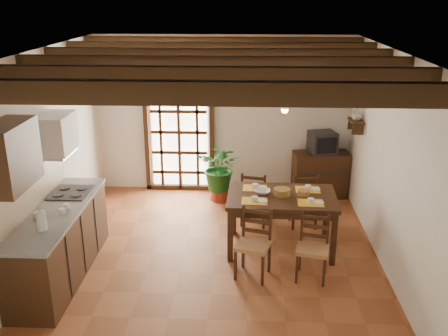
# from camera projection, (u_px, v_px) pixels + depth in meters

# --- Properties ---
(ground_plane) EXTENTS (5.00, 5.00, 0.00)m
(ground_plane) POSITION_uv_depth(u_px,v_px,m) (216.00, 255.00, 6.98)
(ground_plane) COLOR brown
(room_shell) EXTENTS (4.52, 5.02, 2.81)m
(room_shell) POSITION_uv_depth(u_px,v_px,m) (215.00, 129.00, 6.38)
(room_shell) COLOR silver
(room_shell) RESTS_ON ground_plane
(ceiling_beams) EXTENTS (4.50, 4.34, 0.20)m
(ceiling_beams) POSITION_uv_depth(u_px,v_px,m) (214.00, 60.00, 6.08)
(ceiling_beams) COLOR black
(ceiling_beams) RESTS_ON room_shell
(french_door) EXTENTS (1.26, 0.11, 2.32)m
(french_door) POSITION_uv_depth(u_px,v_px,m) (179.00, 128.00, 8.93)
(french_door) COLOR white
(french_door) RESTS_ON ground_plane
(kitchen_counter) EXTENTS (0.64, 2.25, 1.38)m
(kitchen_counter) POSITION_uv_depth(u_px,v_px,m) (59.00, 242.00, 6.34)
(kitchen_counter) COLOR #331E10
(kitchen_counter) RESTS_ON ground_plane
(upper_cabinet) EXTENTS (0.35, 0.80, 0.70)m
(upper_cabinet) POSITION_uv_depth(u_px,v_px,m) (10.00, 156.00, 5.23)
(upper_cabinet) COLOR #331E10
(upper_cabinet) RESTS_ON room_shell
(range_hood) EXTENTS (0.38, 0.60, 0.54)m
(range_hood) POSITION_uv_depth(u_px,v_px,m) (57.00, 135.00, 6.44)
(range_hood) COLOR white
(range_hood) RESTS_ON room_shell
(counter_items) EXTENTS (0.50, 1.43, 0.25)m
(counter_items) POSITION_uv_depth(u_px,v_px,m) (58.00, 204.00, 6.27)
(counter_items) COLOR black
(counter_items) RESTS_ON kitchen_counter
(dining_table) EXTENTS (1.53, 1.01, 0.81)m
(dining_table) POSITION_uv_depth(u_px,v_px,m) (281.00, 202.00, 6.94)
(dining_table) COLOR #341E11
(dining_table) RESTS_ON ground_plane
(chair_near_left) EXTENTS (0.51, 0.50, 0.90)m
(chair_near_left) POSITION_uv_depth(u_px,v_px,m) (253.00, 256.00, 6.38)
(chair_near_left) COLOR #A67246
(chair_near_left) RESTS_ON ground_plane
(chair_near_right) EXTENTS (0.46, 0.45, 0.84)m
(chair_near_right) POSITION_uv_depth(u_px,v_px,m) (312.00, 259.00, 6.34)
(chair_near_right) COLOR #A67246
(chair_near_right) RESTS_ON ground_plane
(chair_far_left) EXTENTS (0.48, 0.46, 0.89)m
(chair_far_left) POSITION_uv_depth(u_px,v_px,m) (255.00, 207.00, 7.83)
(chair_far_left) COLOR #A67246
(chair_far_left) RESTS_ON ground_plane
(chair_far_right) EXTENTS (0.44, 0.42, 0.88)m
(chair_far_right) POSITION_uv_depth(u_px,v_px,m) (303.00, 209.00, 7.78)
(chair_far_right) COLOR #A67246
(chair_far_right) RESTS_ON ground_plane
(table_setting) EXTENTS (1.09, 0.73, 0.10)m
(table_setting) POSITION_uv_depth(u_px,v_px,m) (282.00, 189.00, 6.87)
(table_setting) COLOR yellow
(table_setting) RESTS_ON dining_table
(table_bowl) EXTENTS (0.24, 0.24, 0.05)m
(table_bowl) POSITION_uv_depth(u_px,v_px,m) (262.00, 192.00, 6.96)
(table_bowl) COLOR white
(table_bowl) RESTS_ON dining_table
(sideboard) EXTENTS (1.00, 0.54, 0.82)m
(sideboard) POSITION_uv_depth(u_px,v_px,m) (320.00, 175.00, 8.87)
(sideboard) COLOR #331E10
(sideboard) RESTS_ON ground_plane
(crt_tv) EXTENTS (0.52, 0.49, 0.37)m
(crt_tv) POSITION_uv_depth(u_px,v_px,m) (322.00, 142.00, 8.66)
(crt_tv) COLOR black
(crt_tv) RESTS_ON sideboard
(fuse_box) EXTENTS (0.25, 0.03, 0.32)m
(fuse_box) POSITION_uv_depth(u_px,v_px,m) (310.00, 97.00, 8.67)
(fuse_box) COLOR white
(fuse_box) RESTS_ON room_shell
(plant_pot) EXTENTS (0.39, 0.39, 0.24)m
(plant_pot) POSITION_uv_depth(u_px,v_px,m) (221.00, 193.00, 8.81)
(plant_pot) COLOR maroon
(plant_pot) RESTS_ON ground_plane
(potted_plant) EXTENTS (2.37, 2.18, 2.19)m
(potted_plant) POSITION_uv_depth(u_px,v_px,m) (221.00, 169.00, 8.66)
(potted_plant) COLOR #144C19
(potted_plant) RESTS_ON ground_plane
(wall_shelf) EXTENTS (0.20, 0.42, 0.20)m
(wall_shelf) POSITION_uv_depth(u_px,v_px,m) (356.00, 123.00, 7.89)
(wall_shelf) COLOR #331E10
(wall_shelf) RESTS_ON room_shell
(shelf_vase) EXTENTS (0.15, 0.15, 0.15)m
(shelf_vase) POSITION_uv_depth(u_px,v_px,m) (357.00, 115.00, 7.85)
(shelf_vase) COLOR #B2BFB2
(shelf_vase) RESTS_ON wall_shelf
(shelf_flowers) EXTENTS (0.14, 0.14, 0.36)m
(shelf_flowers) POSITION_uv_depth(u_px,v_px,m) (358.00, 102.00, 7.78)
(shelf_flowers) COLOR yellow
(shelf_flowers) RESTS_ON shelf_vase
(framed_picture) EXTENTS (0.03, 0.32, 0.32)m
(framed_picture) POSITION_uv_depth(u_px,v_px,m) (364.00, 89.00, 7.71)
(framed_picture) COLOR brown
(framed_picture) RESTS_ON room_shell
(pendant_lamp) EXTENTS (0.36, 0.36, 0.84)m
(pendant_lamp) POSITION_uv_depth(u_px,v_px,m) (285.00, 104.00, 6.58)
(pendant_lamp) COLOR black
(pendant_lamp) RESTS_ON room_shell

